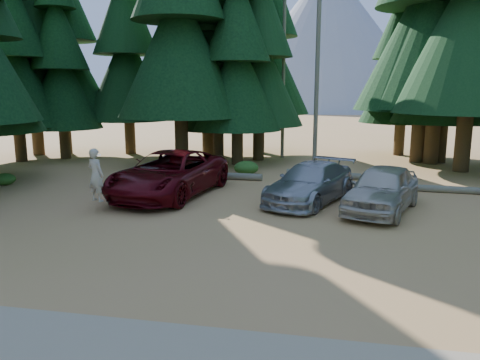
# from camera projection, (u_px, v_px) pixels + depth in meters

# --- Properties ---
(ground) EXTENTS (160.00, 160.00, 0.00)m
(ground) POSITION_uv_depth(u_px,v_px,m) (264.00, 243.00, 12.78)
(ground) COLOR tan
(ground) RESTS_ON ground
(forest_belt_north) EXTENTS (36.00, 7.00, 22.00)m
(forest_belt_north) POSITION_uv_depth(u_px,v_px,m) (301.00, 160.00, 27.22)
(forest_belt_north) COLOR black
(forest_belt_north) RESTS_ON ground
(snag_front) EXTENTS (0.24, 0.24, 12.00)m
(snag_front) POSITION_uv_depth(u_px,v_px,m) (318.00, 53.00, 25.42)
(snag_front) COLOR #6D6857
(snag_front) RESTS_ON ground
(snag_back) EXTENTS (0.20, 0.20, 10.00)m
(snag_back) POSITION_uv_depth(u_px,v_px,m) (284.00, 73.00, 27.44)
(snag_back) COLOR #6D6857
(snag_back) RESTS_ON ground
(mountain_peak) EXTENTS (48.00, 50.00, 28.00)m
(mountain_peak) POSITION_uv_depth(u_px,v_px,m) (314.00, 45.00, 95.75)
(mountain_peak) COLOR #999CA2
(mountain_peak) RESTS_ON ground
(red_pickup) EXTENTS (3.75, 6.58, 1.73)m
(red_pickup) POSITION_uv_depth(u_px,v_px,m) (169.00, 174.00, 18.23)
(red_pickup) COLOR #54070E
(red_pickup) RESTS_ON ground
(silver_minivan_center) EXTENTS (3.69, 5.32, 1.43)m
(silver_minivan_center) POSITION_uv_depth(u_px,v_px,m) (310.00, 183.00, 17.22)
(silver_minivan_center) COLOR #A4A7AC
(silver_minivan_center) RESTS_ON ground
(silver_minivan_right) EXTENTS (3.26, 4.96, 1.57)m
(silver_minivan_right) POSITION_uv_depth(u_px,v_px,m) (382.00, 189.00, 15.93)
(silver_minivan_right) COLOR beige
(silver_minivan_right) RESTS_ON ground
(frisbee_player) EXTENTS (0.77, 0.64, 1.80)m
(frisbee_player) POSITION_uv_depth(u_px,v_px,m) (96.00, 175.00, 15.64)
(frisbee_player) COLOR beige
(frisbee_player) RESTS_ON ground
(log_left) EXTENTS (4.38, 0.52, 0.31)m
(log_left) POSITION_uv_depth(u_px,v_px,m) (216.00, 175.00, 21.75)
(log_left) COLOR #6D6857
(log_left) RESTS_ON ground
(log_mid) EXTENTS (3.50, 0.95, 0.29)m
(log_mid) POSITION_uv_depth(u_px,v_px,m) (323.00, 174.00, 22.12)
(log_mid) COLOR #6D6857
(log_mid) RESTS_ON ground
(log_right) EXTENTS (4.37, 0.56, 0.28)m
(log_right) POSITION_uv_depth(u_px,v_px,m) (475.00, 191.00, 18.57)
(log_right) COLOR #6D6857
(log_right) RESTS_ON ground
(shrub_far_left) EXTENTS (0.94, 0.94, 0.52)m
(shrub_far_left) POSITION_uv_depth(u_px,v_px,m) (158.00, 177.00, 20.70)
(shrub_far_left) COLOR #26611D
(shrub_far_left) RESTS_ON ground
(shrub_left) EXTENTS (0.99, 0.99, 0.54)m
(shrub_left) POSITION_uv_depth(u_px,v_px,m) (188.00, 167.00, 23.35)
(shrub_left) COLOR #26611D
(shrub_left) RESTS_ON ground
(shrub_center_left) EXTENTS (1.20, 1.20, 0.66)m
(shrub_center_left) POSITION_uv_depth(u_px,v_px,m) (246.00, 168.00, 22.78)
(shrub_center_left) COLOR #26611D
(shrub_center_left) RESTS_ON ground
(shrub_center_right) EXTENTS (0.90, 0.90, 0.49)m
(shrub_center_right) POSITION_uv_depth(u_px,v_px,m) (328.00, 186.00, 19.00)
(shrub_center_right) COLOR #26611D
(shrub_center_right) RESTS_ON ground
(shrub_right) EXTENTS (1.11, 1.11, 0.61)m
(shrub_right) POSITION_uv_depth(u_px,v_px,m) (306.00, 173.00, 21.49)
(shrub_right) COLOR #26611D
(shrub_right) RESTS_ON ground
(shrub_edge_west) EXTENTS (0.93, 0.93, 0.51)m
(shrub_edge_west) POSITION_uv_depth(u_px,v_px,m) (4.00, 179.00, 20.32)
(shrub_edge_west) COLOR #26611D
(shrub_edge_west) RESTS_ON ground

